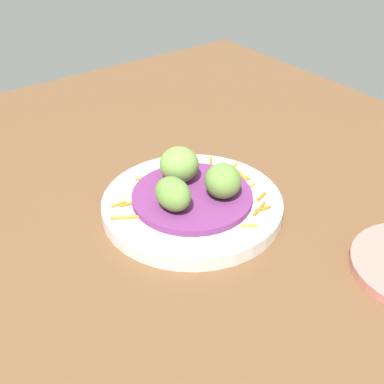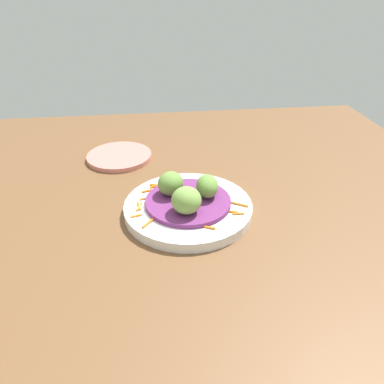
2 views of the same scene
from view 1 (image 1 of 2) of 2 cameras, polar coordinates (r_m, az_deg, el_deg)
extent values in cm
cube|color=brown|center=(65.09, -2.72, -4.70)|extent=(110.00, 110.00, 2.00)
cylinder|color=white|center=(66.68, 0.02, -1.49)|extent=(23.54, 23.54, 1.89)
cylinder|color=#702D6B|center=(65.89, 0.02, -0.51)|extent=(15.66, 15.66, 0.87)
cylinder|color=orange|center=(73.35, 2.11, 3.16)|extent=(2.72, 2.32, 0.40)
cylinder|color=orange|center=(61.71, 6.39, -3.75)|extent=(1.64, 1.79, 0.40)
cylinder|color=orange|center=(70.93, 5.69, 1.83)|extent=(2.52, 1.19, 0.40)
cylinder|color=orange|center=(64.73, 7.96, -1.86)|extent=(0.81, 2.15, 0.40)
cylinder|color=orange|center=(65.61, -8.23, -1.34)|extent=(0.56, 2.04, 0.40)
cylinder|color=orange|center=(72.99, 4.56, 2.90)|extent=(0.88, 2.06, 0.40)
cylinder|color=orange|center=(65.42, -7.23, -1.36)|extent=(1.02, 1.98, 0.40)
cylinder|color=orange|center=(63.17, -7.56, -2.83)|extent=(2.17, 3.20, 0.40)
cylinder|color=orange|center=(66.93, 7.78, -0.51)|extent=(0.97, 2.02, 0.40)
cylinder|color=orange|center=(64.64, 7.54, -1.88)|extent=(1.56, 3.01, 0.40)
cylinder|color=orange|center=(70.32, -5.64, 1.52)|extent=(1.18, 1.94, 0.40)
cylinder|color=orange|center=(70.87, 5.81, 1.79)|extent=(2.41, 0.80, 0.40)
cylinder|color=orange|center=(68.75, 6.55, 0.62)|extent=(0.86, 1.91, 0.40)
ellipsoid|color=olive|center=(61.88, -1.98, -0.34)|extent=(5.62, 4.38, 4.02)
ellipsoid|color=olive|center=(64.35, 3.47, 1.28)|extent=(6.76, 6.64, 4.35)
ellipsoid|color=#759E47|center=(67.35, -1.44, 3.11)|extent=(5.65, 5.54, 4.66)
camera|label=2|loc=(1.07, -18.40, 32.11)|focal=34.45mm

